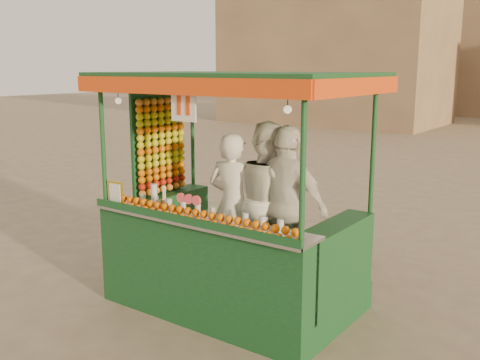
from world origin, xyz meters
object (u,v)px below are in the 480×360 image
Objects in this scene: juice_cart at (223,234)px; vendor_right at (287,206)px; vendor_middle at (269,200)px; vendor_left at (233,204)px.

juice_cart is 0.77m from vendor_right.
vendor_right is at bearing -155.99° from vendor_middle.
vendor_middle is 0.29m from vendor_right.
vendor_right is at bearing -178.71° from vendor_left.
juice_cart reaches higher than vendor_left.
vendor_left is 0.42m from vendor_middle.
vendor_middle reaches higher than vendor_left.
vendor_middle is 1.01× the size of vendor_right.
vendor_left is 0.93× the size of vendor_right.
vendor_middle is at bearing 53.28° from juice_cart.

